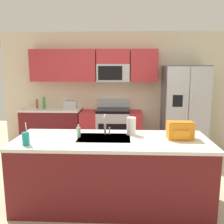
{
  "coord_description": "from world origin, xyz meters",
  "views": [
    {
      "loc": [
        0.21,
        -3.51,
        1.8
      ],
      "look_at": [
        0.02,
        0.6,
        1.05
      ],
      "focal_mm": 38.93,
      "sensor_mm": 36.0,
      "label": 1
    }
  ],
  "objects_px": {
    "pepper_mill": "(37,104)",
    "backpack": "(180,130)",
    "toaster": "(70,105)",
    "paper_towel_roll": "(131,126)",
    "refrigerator": "(184,109)",
    "soap_dispenser": "(79,132)",
    "sink_faucet": "(105,123)",
    "drink_cup_teal": "(26,139)",
    "range_oven": "(111,129)",
    "bottle_green": "(44,103)"
  },
  "relations": [
    {
      "from": "range_oven",
      "to": "paper_towel_roll",
      "type": "xyz_separation_m",
      "value": [
        0.37,
        -2.09,
        0.58
      ]
    },
    {
      "from": "pepper_mill",
      "to": "drink_cup_teal",
      "type": "relative_size",
      "value": 0.76
    },
    {
      "from": "refrigerator",
      "to": "bottle_green",
      "type": "distance_m",
      "value": 3.08
    },
    {
      "from": "drink_cup_teal",
      "to": "pepper_mill",
      "type": "bearing_deg",
      "value": 106.84
    },
    {
      "from": "bottle_green",
      "to": "backpack",
      "type": "bearing_deg",
      "value": -41.73
    },
    {
      "from": "refrigerator",
      "to": "drink_cup_teal",
      "type": "distance_m",
      "value": 3.54
    },
    {
      "from": "toaster",
      "to": "drink_cup_teal",
      "type": "height_order",
      "value": "drink_cup_teal"
    },
    {
      "from": "sink_faucet",
      "to": "paper_towel_roll",
      "type": "height_order",
      "value": "sink_faucet"
    },
    {
      "from": "paper_towel_roll",
      "to": "backpack",
      "type": "height_order",
      "value": "paper_towel_roll"
    },
    {
      "from": "refrigerator",
      "to": "soap_dispenser",
      "type": "distance_m",
      "value": 2.89
    },
    {
      "from": "refrigerator",
      "to": "pepper_mill",
      "type": "height_order",
      "value": "refrigerator"
    },
    {
      "from": "pepper_mill",
      "to": "backpack",
      "type": "height_order",
      "value": "backpack"
    },
    {
      "from": "bottle_green",
      "to": "refrigerator",
      "type": "bearing_deg",
      "value": -0.47
    },
    {
      "from": "drink_cup_teal",
      "to": "refrigerator",
      "type": "bearing_deg",
      "value": 45.88
    },
    {
      "from": "refrigerator",
      "to": "paper_towel_roll",
      "type": "distance_m",
      "value": 2.36
    },
    {
      "from": "pepper_mill",
      "to": "backpack",
      "type": "relative_size",
      "value": 0.66
    },
    {
      "from": "sink_faucet",
      "to": "soap_dispenser",
      "type": "height_order",
      "value": "sink_faucet"
    },
    {
      "from": "range_oven",
      "to": "soap_dispenser",
      "type": "xyz_separation_m",
      "value": [
        -0.32,
        -2.25,
        0.53
      ]
    },
    {
      "from": "range_oven",
      "to": "paper_towel_roll",
      "type": "bearing_deg",
      "value": -79.87
    },
    {
      "from": "range_oven",
      "to": "soap_dispenser",
      "type": "height_order",
      "value": "range_oven"
    },
    {
      "from": "soap_dispenser",
      "to": "drink_cup_teal",
      "type": "bearing_deg",
      "value": -147.26
    },
    {
      "from": "sink_faucet",
      "to": "soap_dispenser",
      "type": "distance_m",
      "value": 0.38
    },
    {
      "from": "refrigerator",
      "to": "bottle_green",
      "type": "height_order",
      "value": "refrigerator"
    },
    {
      "from": "bottle_green",
      "to": "backpack",
      "type": "xyz_separation_m",
      "value": [
        2.49,
        -2.22,
        -0.01
      ]
    },
    {
      "from": "soap_dispenser",
      "to": "backpack",
      "type": "height_order",
      "value": "backpack"
    },
    {
      "from": "drink_cup_teal",
      "to": "paper_towel_roll",
      "type": "height_order",
      "value": "drink_cup_teal"
    },
    {
      "from": "soap_dispenser",
      "to": "pepper_mill",
      "type": "bearing_deg",
      "value": 120.98
    },
    {
      "from": "pepper_mill",
      "to": "backpack",
      "type": "distance_m",
      "value": 3.5
    },
    {
      "from": "paper_towel_roll",
      "to": "refrigerator",
      "type": "bearing_deg",
      "value": 59.16
    },
    {
      "from": "sink_faucet",
      "to": "drink_cup_teal",
      "type": "bearing_deg",
      "value": -151.33
    },
    {
      "from": "refrigerator",
      "to": "drink_cup_teal",
      "type": "xyz_separation_m",
      "value": [
        -2.46,
        -2.54,
        0.05
      ]
    },
    {
      "from": "backpack",
      "to": "sink_faucet",
      "type": "bearing_deg",
      "value": 171.21
    },
    {
      "from": "soap_dispenser",
      "to": "toaster",
      "type": "bearing_deg",
      "value": 104.89
    },
    {
      "from": "sink_faucet",
      "to": "toaster",
      "type": "bearing_deg",
      "value": 114.21
    },
    {
      "from": "range_oven",
      "to": "toaster",
      "type": "relative_size",
      "value": 4.86
    },
    {
      "from": "range_oven",
      "to": "pepper_mill",
      "type": "xyz_separation_m",
      "value": [
        -1.67,
        -0.0,
        0.56
      ]
    },
    {
      "from": "range_oven",
      "to": "sink_faucet",
      "type": "bearing_deg",
      "value": -89.41
    },
    {
      "from": "paper_towel_roll",
      "to": "bottle_green",
      "type": "bearing_deg",
      "value": 132.41
    },
    {
      "from": "refrigerator",
      "to": "sink_faucet",
      "type": "bearing_deg",
      "value": -127.32
    },
    {
      "from": "sink_faucet",
      "to": "refrigerator",
      "type": "bearing_deg",
      "value": 52.68
    },
    {
      "from": "paper_towel_roll",
      "to": "sink_faucet",
      "type": "bearing_deg",
      "value": -176.17
    },
    {
      "from": "refrigerator",
      "to": "soap_dispenser",
      "type": "relative_size",
      "value": 10.88
    },
    {
      "from": "sink_faucet",
      "to": "soap_dispenser",
      "type": "relative_size",
      "value": 1.66
    },
    {
      "from": "toaster",
      "to": "pepper_mill",
      "type": "bearing_deg",
      "value": 176.26
    },
    {
      "from": "refrigerator",
      "to": "backpack",
      "type": "height_order",
      "value": "refrigerator"
    },
    {
      "from": "refrigerator",
      "to": "toaster",
      "type": "relative_size",
      "value": 6.61
    },
    {
      "from": "range_oven",
      "to": "paper_towel_roll",
      "type": "relative_size",
      "value": 5.67
    },
    {
      "from": "drink_cup_teal",
      "to": "backpack",
      "type": "height_order",
      "value": "drink_cup_teal"
    },
    {
      "from": "pepper_mill",
      "to": "drink_cup_teal",
      "type": "height_order",
      "value": "drink_cup_teal"
    },
    {
      "from": "pepper_mill",
      "to": "soap_dispenser",
      "type": "relative_size",
      "value": 1.23
    }
  ]
}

